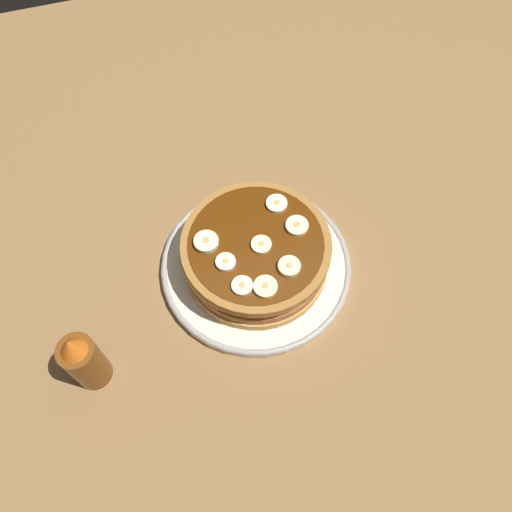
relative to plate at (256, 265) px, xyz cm
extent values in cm
cube|color=olive|center=(0.00, 0.00, -2.34)|extent=(140.00, 140.00, 3.00)
cylinder|color=silver|center=(0.00, 0.00, -0.19)|extent=(27.93, 27.93, 1.31)
torus|color=#A19E96|center=(0.00, 0.00, 0.27)|extent=(28.01, 28.01, 0.91)
cylinder|color=#D2954C|center=(-0.33, 0.44, 1.23)|extent=(20.94, 20.94, 1.53)
cylinder|color=#A66536|center=(0.30, 0.39, 2.76)|extent=(20.43, 20.43, 1.53)
cylinder|color=tan|center=(0.53, 0.60, 4.29)|extent=(20.09, 20.09, 1.53)
cylinder|color=#A76F33|center=(-0.01, -0.05, 5.81)|extent=(20.96, 20.96, 1.53)
cylinder|color=#592B0A|center=(0.00, 0.00, 6.66)|extent=(18.82, 18.82, 0.16)
cylinder|color=#FCF3B6|center=(-0.64, -0.55, 6.90)|extent=(2.83, 2.83, 0.65)
cylinder|color=tan|center=(-0.64, -0.55, 7.27)|extent=(0.79, 0.79, 0.08)
cylinder|color=#EDF3C0|center=(1.88, 6.52, 7.04)|extent=(3.42, 3.42, 0.92)
cylinder|color=tan|center=(1.88, 6.52, 7.54)|extent=(0.96, 0.96, 0.08)
cylinder|color=#FCF2B2|center=(-6.86, 0.81, 6.96)|extent=(3.20, 3.20, 0.77)
cylinder|color=tan|center=(-6.86, 0.81, 7.39)|extent=(0.90, 0.90, 0.08)
cylinder|color=#F9E3B9|center=(0.79, -6.18, 6.93)|extent=(3.23, 3.23, 0.71)
cylinder|color=tan|center=(0.79, -6.18, 7.33)|extent=(0.91, 0.91, 0.08)
cylinder|color=#FEECC6|center=(-1.86, 4.81, 6.96)|extent=(2.75, 2.75, 0.76)
cylinder|color=tan|center=(-1.86, 4.81, 7.38)|extent=(0.77, 0.77, 0.08)
cylinder|color=#F1F3C3|center=(5.12, -4.62, 6.91)|extent=(3.07, 3.07, 0.67)
cylinder|color=tan|center=(5.12, -4.62, 7.29)|extent=(0.86, 0.86, 0.08)
cylinder|color=#EDF4B5|center=(-4.98, -3.10, 7.02)|extent=(3.06, 3.06, 0.87)
cylinder|color=tan|center=(-4.98, -3.10, 7.49)|extent=(0.86, 0.86, 0.08)
cylinder|color=#F2E6C5|center=(-5.82, 3.65, 6.90)|extent=(2.87, 2.87, 0.63)
cylinder|color=tan|center=(-5.82, 3.65, 7.25)|extent=(0.80, 0.80, 0.08)
cylinder|color=brown|center=(-8.98, 25.39, 3.96)|extent=(4.72, 4.72, 9.60)
cone|color=orange|center=(-8.98, 25.39, 10.17)|extent=(3.31, 3.31, 2.83)
camera|label=1|loc=(-34.67, 10.54, 69.70)|focal=37.28mm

